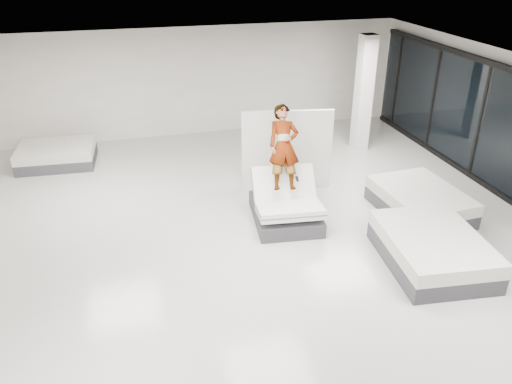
% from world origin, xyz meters
% --- Properties ---
extents(room, '(14.00, 14.04, 3.20)m').
position_xyz_m(room, '(0.00, 0.00, 1.60)').
color(room, beige).
rests_on(room, ground).
extents(hero_bed, '(1.52, 1.90, 1.18)m').
position_xyz_m(hero_bed, '(0.67, 1.08, 0.35)').
color(hero_bed, '#3C3C41').
rests_on(hero_bed, floor).
extents(person, '(0.85, 1.82, 1.33)m').
position_xyz_m(person, '(0.70, 1.41, 1.22)').
color(person, slate).
rests_on(person, hero_bed).
extents(remote, '(0.07, 0.15, 0.08)m').
position_xyz_m(remote, '(0.88, 1.04, 0.99)').
color(remote, black).
rests_on(remote, person).
extents(divider_panel, '(2.11, 0.49, 1.93)m').
position_xyz_m(divider_panel, '(1.18, 2.63, 0.97)').
color(divider_panel, white).
rests_on(divider_panel, floor).
extents(flat_bed_right_far, '(1.67, 2.15, 0.57)m').
position_xyz_m(flat_bed_right_far, '(3.61, 0.64, 0.28)').
color(flat_bed_right_far, '#3C3C41').
rests_on(flat_bed_right_far, floor).
extents(flat_bed_right_near, '(1.88, 2.37, 0.61)m').
position_xyz_m(flat_bed_right_near, '(2.78, -1.13, 0.30)').
color(flat_bed_right_near, '#3C3C41').
rests_on(flat_bed_right_near, floor).
extents(flat_bed_left_far, '(2.02, 1.57, 0.53)m').
position_xyz_m(flat_bed_left_far, '(-4.29, 5.55, 0.27)').
color(flat_bed_left_far, '#3C3C41').
rests_on(flat_bed_left_far, floor).
extents(column, '(0.40, 0.40, 3.20)m').
position_xyz_m(column, '(4.00, 4.50, 1.60)').
color(column, white).
rests_on(column, floor).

